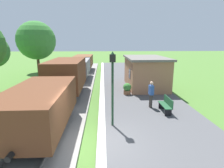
{
  "coord_description": "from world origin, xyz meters",
  "views": [
    {
      "loc": [
        0.5,
        -7.12,
        4.39
      ],
      "look_at": [
        1.11,
        5.33,
        1.52
      ],
      "focal_mm": 29.64,
      "sensor_mm": 36.0,
      "label": 1
    }
  ],
  "objects_px": {
    "bench_near_hut": "(166,105)",
    "person_waiting": "(151,93)",
    "tree_field_distant": "(37,46)",
    "potted_planter": "(127,89)",
    "tree_field_left": "(36,41)",
    "bench_down_platform": "(134,73)",
    "lamp_post_near": "(113,76)",
    "freight_train": "(73,72)",
    "station_hut": "(145,72)"
  },
  "relations": [
    {
      "from": "bench_near_hut",
      "to": "lamp_post_near",
      "type": "height_order",
      "value": "lamp_post_near"
    },
    {
      "from": "freight_train",
      "to": "tree_field_distant",
      "type": "relative_size",
      "value": 4.66
    },
    {
      "from": "bench_down_platform",
      "to": "tree_field_distant",
      "type": "relative_size",
      "value": 0.27
    },
    {
      "from": "station_hut",
      "to": "person_waiting",
      "type": "bearing_deg",
      "value": -98.9
    },
    {
      "from": "bench_near_hut",
      "to": "potted_planter",
      "type": "relative_size",
      "value": 1.64
    },
    {
      "from": "bench_near_hut",
      "to": "tree_field_left",
      "type": "height_order",
      "value": "tree_field_left"
    },
    {
      "from": "bench_down_platform",
      "to": "tree_field_distant",
      "type": "xyz_separation_m",
      "value": [
        -13.04,
        5.3,
        3.06
      ]
    },
    {
      "from": "tree_field_left",
      "to": "tree_field_distant",
      "type": "xyz_separation_m",
      "value": [
        -1.79,
        5.41,
        -0.72
      ]
    },
    {
      "from": "tree_field_left",
      "to": "lamp_post_near",
      "type": "bearing_deg",
      "value": -58.81
    },
    {
      "from": "tree_field_distant",
      "to": "bench_near_hut",
      "type": "bearing_deg",
      "value": -52.41
    },
    {
      "from": "station_hut",
      "to": "potted_planter",
      "type": "xyz_separation_m",
      "value": [
        -1.99,
        -2.53,
        -0.93
      ]
    },
    {
      "from": "station_hut",
      "to": "person_waiting",
      "type": "xyz_separation_m",
      "value": [
        -0.88,
        -5.61,
        -0.47
      ]
    },
    {
      "from": "station_hut",
      "to": "person_waiting",
      "type": "relative_size",
      "value": 3.39
    },
    {
      "from": "person_waiting",
      "to": "potted_planter",
      "type": "distance_m",
      "value": 3.31
    },
    {
      "from": "station_hut",
      "to": "bench_down_platform",
      "type": "xyz_separation_m",
      "value": [
        -0.16,
        5.2,
        -0.93
      ]
    },
    {
      "from": "tree_field_left",
      "to": "person_waiting",
      "type": "bearing_deg",
      "value": -45.42
    },
    {
      "from": "station_hut",
      "to": "bench_near_hut",
      "type": "xyz_separation_m",
      "value": [
        -0.16,
        -6.44,
        -0.93
      ]
    },
    {
      "from": "lamp_post_near",
      "to": "bench_near_hut",
      "type": "bearing_deg",
      "value": 26.29
    },
    {
      "from": "person_waiting",
      "to": "tree_field_distant",
      "type": "bearing_deg",
      "value": -58.61
    },
    {
      "from": "tree_field_left",
      "to": "bench_down_platform",
      "type": "bearing_deg",
      "value": 0.59
    },
    {
      "from": "tree_field_left",
      "to": "tree_field_distant",
      "type": "bearing_deg",
      "value": 108.26
    },
    {
      "from": "station_hut",
      "to": "lamp_post_near",
      "type": "height_order",
      "value": "lamp_post_near"
    },
    {
      "from": "tree_field_distant",
      "to": "tree_field_left",
      "type": "bearing_deg",
      "value": -71.74
    },
    {
      "from": "freight_train",
      "to": "person_waiting",
      "type": "distance_m",
      "value": 8.93
    },
    {
      "from": "station_hut",
      "to": "tree_field_left",
      "type": "relative_size",
      "value": 0.87
    },
    {
      "from": "bench_down_platform",
      "to": "potted_planter",
      "type": "distance_m",
      "value": 7.94
    },
    {
      "from": "station_hut",
      "to": "bench_near_hut",
      "type": "height_order",
      "value": "station_hut"
    },
    {
      "from": "bench_near_hut",
      "to": "potted_planter",
      "type": "xyz_separation_m",
      "value": [
        -1.83,
        3.92,
        0.0
      ]
    },
    {
      "from": "potted_planter",
      "to": "bench_near_hut",
      "type": "bearing_deg",
      "value": -64.9
    },
    {
      "from": "freight_train",
      "to": "tree_field_left",
      "type": "xyz_separation_m",
      "value": [
        -4.61,
        4.01,
        3.02
      ]
    },
    {
      "from": "bench_down_platform",
      "to": "potted_planter",
      "type": "bearing_deg",
      "value": -103.35
    },
    {
      "from": "bench_near_hut",
      "to": "bench_down_platform",
      "type": "bearing_deg",
      "value": 90.0
    },
    {
      "from": "person_waiting",
      "to": "tree_field_left",
      "type": "bearing_deg",
      "value": -51.45
    },
    {
      "from": "bench_down_platform",
      "to": "freight_train",
      "type": "bearing_deg",
      "value": -148.14
    },
    {
      "from": "potted_planter",
      "to": "tree_field_left",
      "type": "relative_size",
      "value": 0.14
    },
    {
      "from": "freight_train",
      "to": "station_hut",
      "type": "xyz_separation_m",
      "value": [
        6.8,
        -1.07,
        0.17
      ]
    },
    {
      "from": "person_waiting",
      "to": "tree_field_left",
      "type": "height_order",
      "value": "tree_field_left"
    },
    {
      "from": "bench_near_hut",
      "to": "potted_planter",
      "type": "distance_m",
      "value": 4.32
    },
    {
      "from": "tree_field_left",
      "to": "tree_field_distant",
      "type": "height_order",
      "value": "tree_field_left"
    },
    {
      "from": "lamp_post_near",
      "to": "person_waiting",
      "type": "bearing_deg",
      "value": 43.75
    },
    {
      "from": "freight_train",
      "to": "bench_near_hut",
      "type": "height_order",
      "value": "freight_train"
    },
    {
      "from": "person_waiting",
      "to": "lamp_post_near",
      "type": "relative_size",
      "value": 0.46
    },
    {
      "from": "bench_down_platform",
      "to": "tree_field_distant",
      "type": "bearing_deg",
      "value": 157.89
    },
    {
      "from": "bench_near_hut",
      "to": "person_waiting",
      "type": "bearing_deg",
      "value": 130.79
    },
    {
      "from": "bench_down_platform",
      "to": "tree_field_left",
      "type": "xyz_separation_m",
      "value": [
        -11.25,
        -0.12,
        3.78
      ]
    },
    {
      "from": "person_waiting",
      "to": "bench_down_platform",
      "type": "bearing_deg",
      "value": -99.84
    },
    {
      "from": "tree_field_distant",
      "to": "potted_planter",
      "type": "bearing_deg",
      "value": -49.29
    },
    {
      "from": "person_waiting",
      "to": "freight_train",
      "type": "bearing_deg",
      "value": -54.46
    },
    {
      "from": "bench_near_hut",
      "to": "person_waiting",
      "type": "relative_size",
      "value": 0.88
    },
    {
      "from": "station_hut",
      "to": "bench_down_platform",
      "type": "distance_m",
      "value": 5.28
    }
  ]
}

